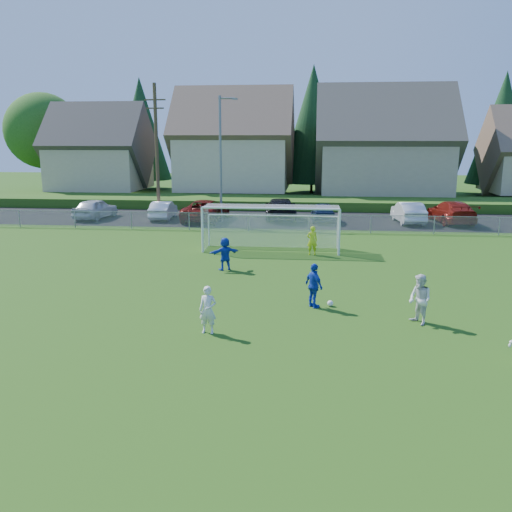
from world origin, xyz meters
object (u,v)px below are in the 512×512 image
object	(u,v)px
player_white_b	(420,300)
goalkeeper	(312,240)
car_e	(323,212)
soccer_ball	(330,303)
car_c	(206,210)
player_blue_a	(314,286)
car_a	(95,209)
player_white_a	(208,310)
player_blue_b	(225,254)
car_g	(451,212)
car_f	(408,212)
soccer_goal	(271,221)
car_b	(163,210)
car_d	(280,209)

from	to	relation	value
player_white_b	goalkeeper	bearing A→B (deg)	170.39
goalkeeper	car_e	bearing A→B (deg)	-105.23
soccer_ball	car_c	size ratio (longest dim) A/B	0.04
player_blue_a	goalkeeper	world-z (taller)	player_blue_a
goalkeeper	car_a	world-z (taller)	goalkeeper
player_white_b	car_a	distance (m)	29.84
player_white_a	car_a	world-z (taller)	car_a
soccer_ball	player_blue_b	bearing A→B (deg)	132.77
player_blue_b	car_g	size ratio (longest dim) A/B	0.28
car_f	soccer_goal	world-z (taller)	soccer_goal
car_b	car_c	size ratio (longest dim) A/B	0.73
player_blue_a	car_a	xyz separation A→B (m)	(-16.68, 20.54, -0.05)
goalkeeper	car_a	distance (m)	20.12
car_b	car_e	world-z (taller)	car_e
car_c	car_d	size ratio (longest dim) A/B	1.02
car_b	player_white_b	bearing A→B (deg)	120.10
player_white_a	player_blue_a	xyz separation A→B (m)	(3.33, 3.03, 0.06)
soccer_ball	car_f	bearing A→B (deg)	73.41
goalkeeper	car_b	bearing A→B (deg)	-57.70
car_d	soccer_goal	xyz separation A→B (m)	(0.21, -11.43, 0.82)
car_a	goalkeeper	bearing A→B (deg)	152.27
car_d	car_g	distance (m)	12.46
player_white_a	player_white_b	distance (m)	7.00
car_g	player_white_a	bearing A→B (deg)	55.46
car_d	car_g	xyz separation A→B (m)	(12.45, -0.50, -0.01)
player_white_a	car_d	distance (m)	24.69
player_blue_a	car_b	size ratio (longest dim) A/B	0.40
player_white_b	car_c	distance (m)	24.70
car_c	car_g	size ratio (longest dim) A/B	1.03
car_d	car_g	world-z (taller)	car_d
player_white_b	car_f	size ratio (longest dim) A/B	0.36
car_b	car_c	bearing A→B (deg)	167.62
soccer_ball	car_b	xyz separation A→B (m)	(-12.07, 20.73, 0.57)
player_blue_a	car_g	bearing A→B (deg)	-60.35
player_white_a	car_d	size ratio (longest dim) A/B	0.27
player_blue_b	soccer_ball	bearing A→B (deg)	103.17
car_f	soccer_goal	xyz separation A→B (m)	(-9.15, -10.73, 0.86)
car_f	soccer_goal	distance (m)	14.12
player_white_b	car_g	bearing A→B (deg)	135.83
car_e	car_f	size ratio (longest dim) A/B	0.90
player_white_b	car_f	bearing A→B (deg)	143.23
car_a	soccer_ball	bearing A→B (deg)	137.16
player_blue_b	car_d	distance (m)	16.39
player_white_b	car_e	distance (m)	22.62
player_white_b	car_c	bearing A→B (deg)	179.45
player_blue_a	soccer_goal	xyz separation A→B (m)	(-2.35, 10.21, 0.80)
player_white_a	car_e	world-z (taller)	player_white_a
car_d	player_blue_a	bearing A→B (deg)	91.51
player_blue_a	car_b	xyz separation A→B (m)	(-11.46, 20.92, -0.14)
soccer_ball	car_c	distance (m)	21.99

